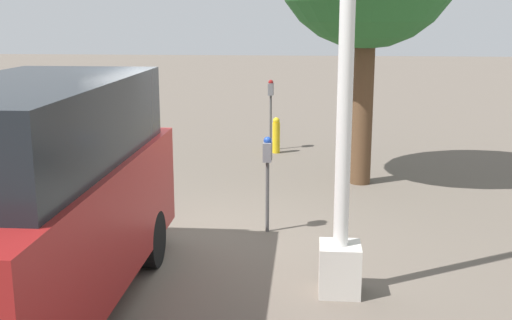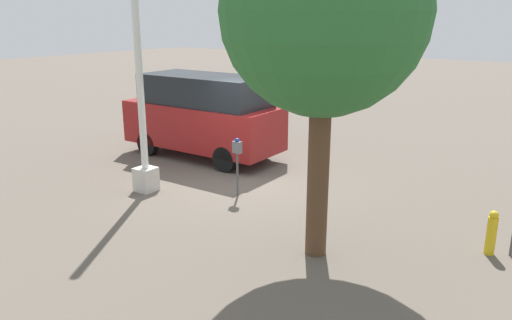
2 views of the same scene
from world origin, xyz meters
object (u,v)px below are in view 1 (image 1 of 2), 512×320
Objects in this scene: lamp_post at (344,129)px; fire_hydrant at (276,135)px; parked_van at (31,196)px; parking_meter_near at (268,162)px; parking_meter_far at (271,99)px; car_distant at (3,99)px.

lamp_post is 7.22× the size of fire_hydrant.
fire_hydrant is (-7.94, 1.89, -0.85)m from parked_van.
parking_meter_near is 0.86× the size of parking_meter_far.
parking_meter_near is 5.23m from fire_hydrant.
parked_van reaches higher than fire_hydrant.
parking_meter_near is at bearing -139.05° from car_distant.
car_distant is (-2.39, -7.31, -0.41)m from parking_meter_far.
parking_meter_near is 0.29× the size of parked_van.
fire_hydrant is at bearing -171.27° from lamp_post.
lamp_post reaches higher than parked_van.
parking_meter_far is 0.28× the size of lamp_post.
parking_meter_far is at bearing -170.56° from lamp_post.
car_distant reaches higher than fire_hydrant.
fire_hydrant is at bearing 166.16° from parked_van.
car_distant is at bearing -138.98° from lamp_post.
parked_van is at bearing -155.50° from car_distant.
car_distant is 7.93m from fire_hydrant.
lamp_post is 13.07m from car_distant.
parking_meter_far is 0.40× the size of car_distant.
parking_meter_near is at bearing -154.74° from lamp_post.
fire_hydrant is (-7.13, -1.09, -1.40)m from lamp_post.
fire_hydrant is at bearing -112.99° from car_distant.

